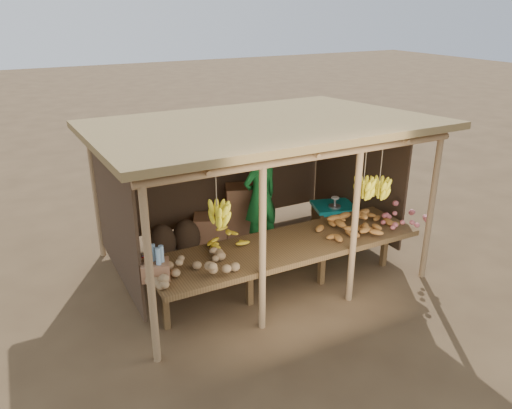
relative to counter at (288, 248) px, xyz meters
name	(u,v)px	position (x,y,z in m)	size (l,w,h in m)	color
ground	(256,265)	(0.00, 0.95, -0.74)	(60.00, 60.00, 0.00)	brown
stall_structure	(258,152)	(-0.02, 0.84, 1.17)	(4.70, 3.50, 2.43)	#9F7A52
counter	(288,248)	(0.00, 0.00, 0.00)	(3.90, 1.05, 0.80)	brown
potato_heap	(192,262)	(-1.48, -0.20, 0.25)	(1.08, 0.65, 0.37)	#91724B
sweet_potato_heap	(360,219)	(1.17, -0.10, 0.24)	(1.09, 0.66, 0.36)	#AE6E2C
onion_heap	(405,213)	(1.90, -0.25, 0.24)	(0.84, 0.51, 0.36)	#CC6365
banana_pile	(226,234)	(-0.79, 0.34, 0.23)	(0.53, 0.32, 0.34)	yellow
tomato_basin	(150,264)	(-1.90, 0.18, 0.14)	(0.35, 0.35, 0.18)	navy
bottle_box	(155,266)	(-1.90, -0.05, 0.22)	(0.40, 0.35, 0.43)	#9E6846
vendor	(260,197)	(0.36, 1.47, 0.19)	(0.68, 0.45, 1.87)	#186F2A
tarp_crate	(333,220)	(1.67, 1.21, -0.40)	(0.84, 0.78, 0.83)	brown
carton_stack	(232,216)	(0.12, 2.09, -0.34)	(1.32, 0.63, 0.91)	#9E6846
burlap_sacks	(174,237)	(-1.00, 1.99, -0.46)	(0.91, 0.47, 0.64)	#432F1F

